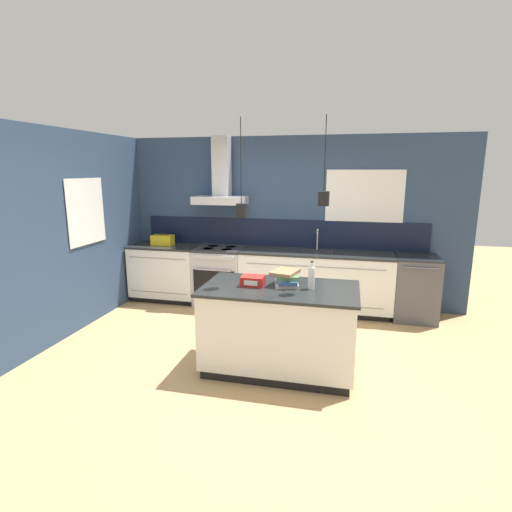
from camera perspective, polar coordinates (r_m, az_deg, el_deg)
ground_plane at (r=4.74m, az=-0.91°, el=-14.03°), size 16.00×16.00×0.00m
wall_back at (r=6.27m, az=3.02°, el=5.40°), size 5.60×2.34×2.60m
wall_left at (r=5.99m, az=-22.42°, el=3.70°), size 0.08×3.80×2.60m
counter_run_left at (r=6.69m, az=-12.63°, el=-2.24°), size 1.10×0.64×0.91m
counter_run_sink at (r=6.06m, az=8.44°, el=-3.57°), size 2.25×0.64×1.23m
oven_range at (r=6.34m, az=-5.14°, el=-2.83°), size 0.75×0.66×0.91m
dishwasher at (r=6.12m, az=21.77°, el=-4.24°), size 0.59×0.65×0.91m
kitchen_island at (r=4.30m, az=3.36°, el=-10.22°), size 1.61×0.91×0.91m
bottle_on_island at (r=4.09m, az=7.94°, el=-3.05°), size 0.07×0.07×0.29m
book_stack at (r=4.20m, az=4.37°, el=-3.16°), size 0.32×0.37×0.16m
red_supply_box at (r=4.19m, az=-0.45°, el=-3.54°), size 0.24×0.20×0.10m
yellow_toolbox at (r=6.59m, az=-13.19°, el=2.24°), size 0.34×0.18×0.19m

